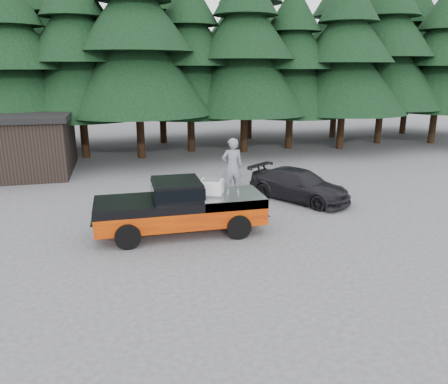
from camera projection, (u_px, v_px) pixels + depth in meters
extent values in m
plane|color=#464649|center=(197.00, 239.00, 14.87)|extent=(120.00, 120.00, 0.00)
cube|color=black|center=(177.00, 189.00, 14.99)|extent=(1.66, 1.90, 0.59)
cube|color=white|center=(212.00, 188.00, 15.23)|extent=(0.94, 0.87, 0.52)
imported|color=slate|center=(232.00, 167.00, 15.02)|extent=(0.76, 0.52, 2.01)
imported|color=black|center=(299.00, 185.00, 19.11)|extent=(4.17, 4.89, 1.35)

